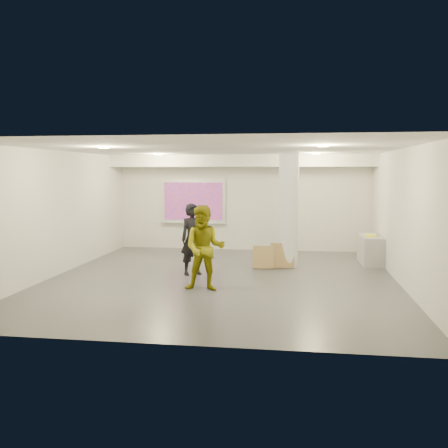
% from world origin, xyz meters
% --- Properties ---
extents(floor, '(8.00, 9.00, 0.01)m').
position_xyz_m(floor, '(0.00, 0.00, 0.00)').
color(floor, '#37393E').
rests_on(floor, ground).
extents(ceiling, '(8.00, 9.00, 0.01)m').
position_xyz_m(ceiling, '(0.00, 0.00, 3.00)').
color(ceiling, silver).
rests_on(ceiling, floor).
extents(wall_back, '(8.00, 0.01, 3.00)m').
position_xyz_m(wall_back, '(0.00, 4.50, 1.50)').
color(wall_back, silver).
rests_on(wall_back, floor).
extents(wall_front, '(8.00, 0.01, 3.00)m').
position_xyz_m(wall_front, '(0.00, -4.50, 1.50)').
color(wall_front, silver).
rests_on(wall_front, floor).
extents(wall_left, '(0.01, 9.00, 3.00)m').
position_xyz_m(wall_left, '(-4.00, 0.00, 1.50)').
color(wall_left, silver).
rests_on(wall_left, floor).
extents(wall_right, '(0.01, 9.00, 3.00)m').
position_xyz_m(wall_right, '(4.00, 0.00, 1.50)').
color(wall_right, silver).
rests_on(wall_right, floor).
extents(soffit_band, '(8.00, 1.10, 0.36)m').
position_xyz_m(soffit_band, '(0.00, 3.95, 2.82)').
color(soffit_band, silver).
rests_on(soffit_band, ceiling).
extents(downlight_nw, '(0.22, 0.22, 0.02)m').
position_xyz_m(downlight_nw, '(-2.20, 2.50, 2.98)').
color(downlight_nw, '#FFF183').
rests_on(downlight_nw, ceiling).
extents(downlight_ne, '(0.22, 0.22, 0.02)m').
position_xyz_m(downlight_ne, '(2.20, 2.50, 2.98)').
color(downlight_ne, '#FFF183').
rests_on(downlight_ne, ceiling).
extents(downlight_sw, '(0.22, 0.22, 0.02)m').
position_xyz_m(downlight_sw, '(-2.20, -1.50, 2.98)').
color(downlight_sw, '#FFF183').
rests_on(downlight_sw, ceiling).
extents(downlight_se, '(0.22, 0.22, 0.02)m').
position_xyz_m(downlight_se, '(2.20, -1.50, 2.98)').
color(downlight_se, '#FFF183').
rests_on(downlight_se, ceiling).
extents(column, '(0.52, 0.52, 3.00)m').
position_xyz_m(column, '(1.50, 1.80, 1.50)').
color(column, silver).
rests_on(column, floor).
extents(projection_screen, '(2.10, 0.13, 1.42)m').
position_xyz_m(projection_screen, '(-1.60, 4.45, 1.53)').
color(projection_screen, silver).
rests_on(projection_screen, wall_back).
extents(credenza, '(0.59, 1.33, 0.77)m').
position_xyz_m(credenza, '(3.72, 2.50, 0.38)').
color(credenza, gray).
rests_on(credenza, floor).
extents(papers_stack, '(0.37, 0.42, 0.02)m').
position_xyz_m(papers_stack, '(3.75, 2.71, 0.78)').
color(papers_stack, silver).
rests_on(papers_stack, credenza).
extents(postit_pad, '(0.26, 0.35, 0.03)m').
position_xyz_m(postit_pad, '(3.70, 2.42, 0.78)').
color(postit_pad, '#E3EA0F').
rests_on(postit_pad, credenza).
extents(cardboard_back, '(0.62, 0.27, 0.65)m').
position_xyz_m(cardboard_back, '(1.37, 1.57, 0.33)').
color(cardboard_back, olive).
rests_on(cardboard_back, floor).
extents(cardboard_front, '(0.55, 0.26, 0.58)m').
position_xyz_m(cardboard_front, '(0.88, 1.44, 0.29)').
color(cardboard_front, olive).
rests_on(cardboard_front, floor).
extents(woman, '(0.75, 0.69, 1.73)m').
position_xyz_m(woman, '(-0.76, 0.41, 0.86)').
color(woman, black).
rests_on(woman, floor).
extents(man, '(0.90, 0.72, 1.80)m').
position_xyz_m(man, '(-0.18, -1.15, 0.90)').
color(man, olive).
rests_on(man, floor).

